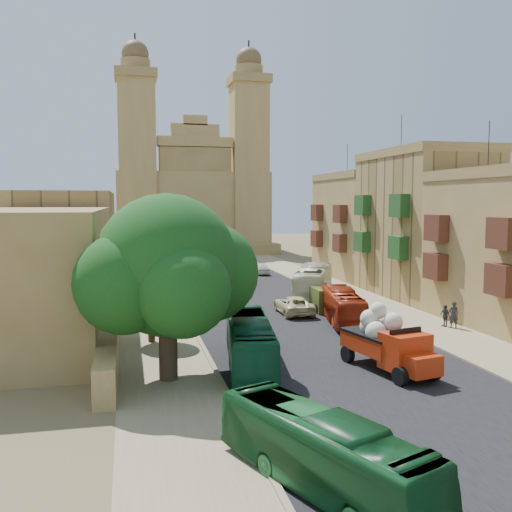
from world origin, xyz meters
name	(u,v)px	position (x,y,z in m)	size (l,w,h in m)	color
ground	(378,391)	(0.00, 0.00, 0.00)	(260.00, 260.00, 0.00)	brown
road_surface	(247,293)	(0.00, 30.00, 0.01)	(14.00, 140.00, 0.01)	black
sidewalk_east	(338,289)	(9.50, 30.00, 0.01)	(5.00, 140.00, 0.01)	#8A7B5A
sidewalk_west	(149,296)	(-9.50, 30.00, 0.01)	(5.00, 140.00, 0.01)	#8A7B5A
kerb_east	(315,290)	(7.00, 30.00, 0.06)	(0.25, 140.00, 0.12)	#8A7B5A
kerb_west	(175,295)	(-7.00, 30.00, 0.06)	(0.25, 140.00, 0.12)	#8A7B5A
townhouse_c	(422,223)	(15.95, 25.00, 6.91)	(9.00, 14.00, 17.40)	#9D7F47
townhouse_d	(363,225)	(15.95, 39.00, 6.16)	(9.00, 14.00, 15.90)	olive
west_wall	(114,307)	(-12.50, 20.00, 0.90)	(1.00, 40.00, 1.80)	olive
west_building_low	(32,269)	(-18.00, 18.00, 4.20)	(10.00, 28.00, 8.40)	olive
west_building_mid	(68,236)	(-18.00, 44.00, 5.00)	(10.00, 22.00, 10.00)	#9D7F47
church	(191,199)	(0.00, 78.61, 9.52)	(28.00, 22.50, 36.30)	olive
ficus_tree	(169,270)	(-9.42, 4.01, 5.52)	(9.33, 8.59, 9.33)	#38291C
street_tree_a	(151,287)	(-10.00, 12.00, 3.54)	(3.44, 3.44, 5.28)	#38291C
street_tree_b	(145,268)	(-10.00, 24.00, 3.34)	(3.25, 3.25, 5.00)	#38291C
street_tree_c	(141,260)	(-10.00, 36.00, 2.89)	(2.82, 2.82, 4.33)	#38291C
street_tree_d	(139,249)	(-10.00, 48.00, 3.06)	(2.98, 2.98, 4.58)	#38291C
red_truck	(388,342)	(1.92, 2.88, 1.55)	(3.50, 6.35, 3.53)	#B92C0E
olive_pickup	(323,298)	(4.34, 20.00, 0.94)	(2.35, 4.77, 1.93)	#47521F
bus_green_south	(322,452)	(-5.65, -8.21, 1.20)	(2.02, 8.64, 2.41)	#124B21
bus_green_north	(250,342)	(-5.04, 5.33, 1.34)	(2.25, 9.62, 2.68)	#145A35
bus_red_east	(343,306)	(4.00, 14.73, 1.23)	(2.06, 8.81, 2.45)	#A0280F
bus_cream_east	(313,282)	(5.35, 25.58, 1.51)	(2.54, 10.85, 3.02)	beige
car_blue_a	(244,325)	(-3.76, 13.03, 0.55)	(1.29, 3.21, 1.09)	#5385C0
car_white_a	(231,293)	(-2.20, 26.51, 0.57)	(1.21, 3.48, 1.15)	white
car_cream	(294,305)	(1.44, 18.73, 0.72)	(2.38, 5.15, 1.43)	beige
car_dkblue	(184,272)	(-5.00, 42.11, 0.68)	(1.90, 4.68, 1.36)	#15234A
car_white_b	(261,269)	(4.70, 43.74, 0.68)	(1.62, 4.02, 1.37)	silver
car_blue_b	(203,259)	(-0.86, 57.08, 0.64)	(1.36, 3.90, 1.28)	teal
pedestrian_a	(453,315)	(11.00, 11.35, 0.95)	(0.69, 0.45, 1.90)	#24212A
pedestrian_c	(445,316)	(10.68, 11.91, 0.79)	(0.92, 0.38, 1.58)	#3B3A41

